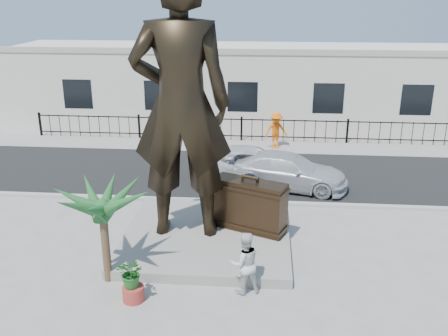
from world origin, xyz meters
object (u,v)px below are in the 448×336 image
at_px(statue, 181,105).
at_px(tourist, 245,263).
at_px(suitcase, 249,205).
at_px(car_white, 251,163).

bearing_deg(statue, tourist, 121.87).
bearing_deg(tourist, suitcase, -109.14).
bearing_deg(car_white, suitcase, 175.75).
height_order(statue, tourist, statue).
distance_m(statue, suitcase, 3.86).
xyz_separation_m(statue, car_white, (1.95, 5.56, -3.68)).
bearing_deg(car_white, tourist, 175.29).
xyz_separation_m(tourist, car_white, (-0.10, 8.39, -0.17)).
relative_size(statue, suitcase, 3.50).
height_order(statue, car_white, statue).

